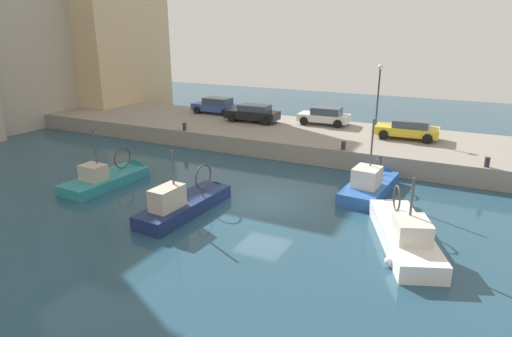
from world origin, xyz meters
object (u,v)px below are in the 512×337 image
object	(u,v)px
parked_car_blue	(216,106)
quay_streetlamp	(379,87)
parked_car_yellow	(408,129)
fishing_boat_teal	(112,181)
parked_car_white	(325,115)
mooring_bollard_south	(487,162)
parked_car_black	(253,113)
fishing_boat_blue	(371,188)
mooring_bollard_north	(184,127)
fishing_boat_white	(401,238)
mooring_bollard_mid	(343,145)
fishing_boat_navy	(189,208)

from	to	relation	value
parked_car_blue	quay_streetlamp	distance (m)	14.35
parked_car_yellow	parked_car_blue	xyz separation A→B (m)	(1.95, 16.46, 0.04)
fishing_boat_teal	parked_car_blue	distance (m)	15.64
parked_car_white	mooring_bollard_south	xyz separation A→B (m)	(-6.66, -11.41, -0.42)
parked_car_black	mooring_bollard_south	distance (m)	17.57
parked_car_white	parked_car_black	distance (m)	5.69
fishing_boat_teal	parked_car_black	world-z (taller)	fishing_boat_teal
parked_car_yellow	quay_streetlamp	distance (m)	3.62
fishing_boat_blue	mooring_bollard_north	bearing A→B (deg)	77.14
quay_streetlamp	fishing_boat_white	bearing A→B (deg)	-163.44
parked_car_blue	mooring_bollard_south	world-z (taller)	parked_car_blue
fishing_boat_white	mooring_bollard_mid	bearing A→B (deg)	30.08
fishing_boat_teal	parked_car_black	bearing A→B (deg)	-8.77
fishing_boat_navy	parked_car_blue	distance (m)	18.83
fishing_boat_blue	parked_car_black	distance (m)	14.21
fishing_boat_teal	parked_car_black	distance (m)	13.91
fishing_boat_white	parked_car_white	bearing A→B (deg)	28.81
fishing_boat_white	mooring_bollard_south	world-z (taller)	fishing_boat_white
parked_car_black	mooring_bollard_south	xyz separation A→B (m)	(-4.97, -16.85, -0.44)
parked_car_white	mooring_bollard_mid	bearing A→B (deg)	-152.87
mooring_bollard_mid	mooring_bollard_north	size ratio (longest dim) A/B	1.00
fishing_boat_blue	fishing_boat_navy	bearing A→B (deg)	132.28
fishing_boat_teal	parked_car_white	distance (m)	17.18
fishing_boat_blue	quay_streetlamp	distance (m)	10.11
parked_car_blue	parked_car_yellow	bearing A→B (deg)	-96.76
fishing_boat_blue	fishing_boat_white	world-z (taller)	fishing_boat_blue
fishing_boat_blue	parked_car_white	world-z (taller)	fishing_boat_blue
mooring_bollard_south	quay_streetlamp	xyz separation A→B (m)	(5.65, 7.25, 2.98)
fishing_boat_white	fishing_boat_navy	bearing A→B (deg)	97.87
parked_car_white	mooring_bollard_south	world-z (taller)	parked_car_white
fishing_boat_white	mooring_bollard_south	size ratio (longest dim) A/B	12.82
parked_car_yellow	mooring_bollard_north	bearing A→B (deg)	107.39
fishing_boat_navy	mooring_bollard_mid	bearing A→B (deg)	-25.49
mooring_bollard_mid	mooring_bollard_north	distance (m)	12.00
fishing_boat_blue	fishing_boat_white	size ratio (longest dim) A/B	0.84
mooring_bollard_north	quay_streetlamp	bearing A→B (deg)	-66.10
fishing_boat_teal	quay_streetlamp	size ratio (longest dim) A/B	1.22
parked_car_yellow	mooring_bollard_south	xyz separation A→B (m)	(-4.74, -4.88, -0.41)
fishing_boat_blue	quay_streetlamp	size ratio (longest dim) A/B	1.23
fishing_boat_teal	mooring_bollard_mid	distance (m)	14.03
mooring_bollard_south	parked_car_black	bearing A→B (deg)	73.58
parked_car_white	quay_streetlamp	world-z (taller)	quay_streetlamp
parked_car_yellow	quay_streetlamp	bearing A→B (deg)	68.91
fishing_boat_white	parked_car_yellow	xyz separation A→B (m)	(13.36, 1.88, 1.76)
fishing_boat_navy	parked_car_white	xyz separation A→B (m)	(16.63, -1.34, 1.75)
fishing_boat_navy	mooring_bollard_south	bearing A→B (deg)	-51.97
fishing_boat_navy	parked_car_white	size ratio (longest dim) A/B	1.61
mooring_bollard_mid	quay_streetlamp	world-z (taller)	quay_streetlamp
fishing_boat_navy	parked_car_white	bearing A→B (deg)	-4.61
fishing_boat_teal	parked_car_white	world-z (taller)	fishing_boat_teal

